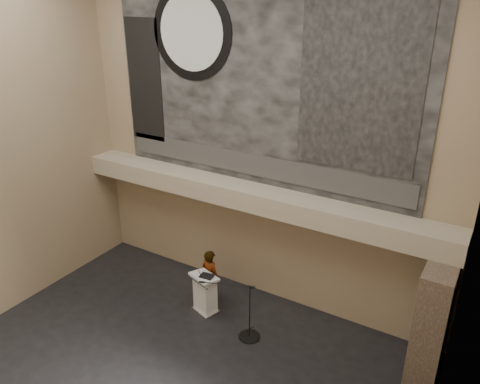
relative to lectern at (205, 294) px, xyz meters
The scene contains 18 objects.
floor 2.56m from the lectern, 76.83° to the right, with size 10.00×10.00×0.00m, color black.
wall_back 4.06m from the lectern, 70.06° to the left, with size 10.00×0.02×8.50m, color #8E735A.
wall_right 7.11m from the lectern, 23.59° to the right, with size 0.02×8.00×8.50m, color #8E735A.
soffit 2.73m from the lectern, 64.03° to the left, with size 10.00×0.80×0.50m, color gray.
sprinkler_left 2.61m from the lectern, 132.69° to the left, with size 0.04×0.04×0.06m, color #B2893D.
sprinkler_right 3.44m from the lectern, 24.36° to the left, with size 0.04×0.04×0.06m, color #B2893D.
banner 5.40m from the lectern, 69.70° to the left, with size 8.00×0.05×5.00m, color black.
banner_text_strip 3.49m from the lectern, 69.21° to the left, with size 7.76×0.02×0.55m, color #2F2F2F.
banner_clock_rim 6.45m from the lectern, 129.42° to the left, with size 2.30×2.30×0.02m, color black.
banner_clock_face 6.44m from the lectern, 129.79° to the left, with size 1.84×1.84×0.02m, color silver.
banner_building_print 6.21m from the lectern, 26.77° to the left, with size 2.60×0.02×3.60m, color black.
banner_brick_print 5.81m from the lectern, 152.12° to the left, with size 1.10×0.02×3.20m, color black.
stone_pier 5.33m from the lectern, ahead, with size 0.60×1.40×2.70m, color #3E3126.
lectern is the anchor object (origin of this frame).
binder 0.57m from the lectern, 18.16° to the right, with size 0.33×0.26×0.04m, color black.
papers 0.56m from the lectern, 138.30° to the right, with size 0.19×0.27×0.01m, color white.
speaker_person 0.50m from the lectern, 106.00° to the left, with size 0.56×0.37×1.54m, color beige.
mic_stand 1.47m from the lectern, 10.74° to the right, with size 1.37×0.69×1.46m.
Camera 1 is at (5.27, -5.56, 7.58)m, focal length 35.00 mm.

